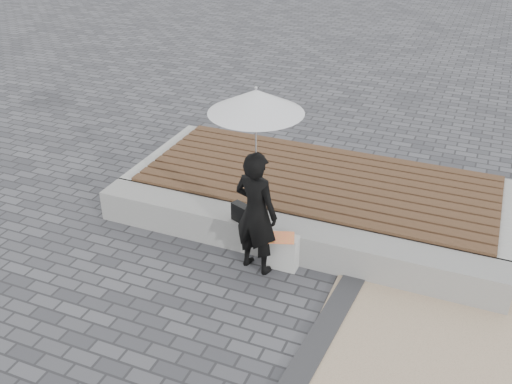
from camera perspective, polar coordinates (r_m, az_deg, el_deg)
ground at (r=5.99m, az=-2.35°, el=-13.96°), size 80.00×80.00×0.00m
seating_ledge at (r=7.03m, az=3.08°, el=-4.49°), size 5.00×0.45×0.40m
timber_platform at (r=8.01m, az=6.00°, el=-0.07°), size 5.00×2.00×0.40m
timber_decking at (r=7.90m, az=6.08°, el=1.32°), size 4.60×2.00×0.04m
woman at (r=6.47m, az=-0.00°, el=-2.04°), size 0.60×0.47×1.47m
parasol at (r=5.91m, az=-0.00°, el=8.78°), size 0.98×0.98×1.26m
handbag at (r=6.88m, az=-1.20°, el=-2.16°), size 0.34×0.22×0.23m
canvas_tote at (r=6.78m, az=2.40°, el=-5.75°), size 0.41×0.17×0.43m
magazine at (r=6.62m, az=2.29°, el=-4.42°), size 0.40×0.34×0.01m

